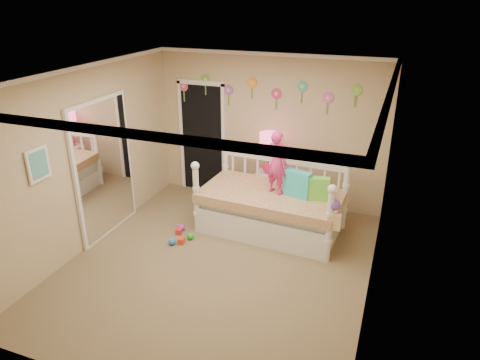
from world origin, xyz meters
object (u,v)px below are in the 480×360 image
at_px(daybed, 271,196).
at_px(table_lamp, 269,147).
at_px(child, 277,162).
at_px(nightstand, 268,190).

bearing_deg(daybed, table_lamp, 114.28).
height_order(child, nightstand, child).
bearing_deg(daybed, nightstand, 114.28).
relative_size(nightstand, table_lamp, 0.93).
xyz_separation_m(child, table_lamp, (-0.34, 0.72, -0.02)).
height_order(daybed, table_lamp, table_lamp).
xyz_separation_m(daybed, child, (0.06, 0.00, 0.56)).
relative_size(child, table_lamp, 1.39).
bearing_deg(nightstand, child, -62.84).
xyz_separation_m(daybed, table_lamp, (-0.27, 0.72, 0.53)).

